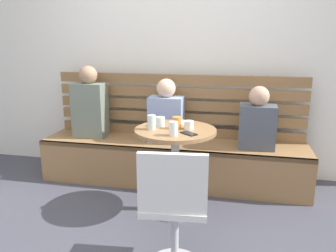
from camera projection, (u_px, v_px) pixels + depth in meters
ground at (139, 249)px, 2.43m from camera, size 8.00×8.00×0.00m
back_wall at (181, 40)px, 3.61m from camera, size 5.20×0.10×2.90m
booth_bench at (172, 162)px, 3.50m from camera, size 2.70×0.52×0.44m
booth_backrest at (177, 105)px, 3.59m from camera, size 2.65×0.04×0.66m
cafe_table at (175, 154)px, 2.85m from camera, size 0.68×0.68×0.74m
white_chair at (174, 208)px, 2.06m from camera, size 0.44×0.44×0.85m
person_adult at (90, 105)px, 3.58m from camera, size 0.34×0.22×0.75m
person_child_left at (257, 121)px, 3.21m from camera, size 0.34×0.22×0.60m
person_child_middle at (166, 114)px, 3.41m from camera, size 0.34×0.22×0.64m
cup_tumbler_orange at (177, 123)px, 2.79m from camera, size 0.07×0.07×0.10m
cup_glass_tall at (152, 122)px, 2.76m from camera, size 0.07×0.07×0.12m
cup_water_clear at (174, 129)px, 2.59m from camera, size 0.07×0.07×0.11m
cup_glass_short at (160, 122)px, 2.87m from camera, size 0.08×0.08×0.08m
cup_ceramic_white at (189, 125)px, 2.78m from camera, size 0.08×0.08×0.07m
plate_small at (182, 123)px, 2.98m from camera, size 0.17×0.17×0.01m
phone_on_table at (189, 133)px, 2.65m from camera, size 0.15×0.14×0.01m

